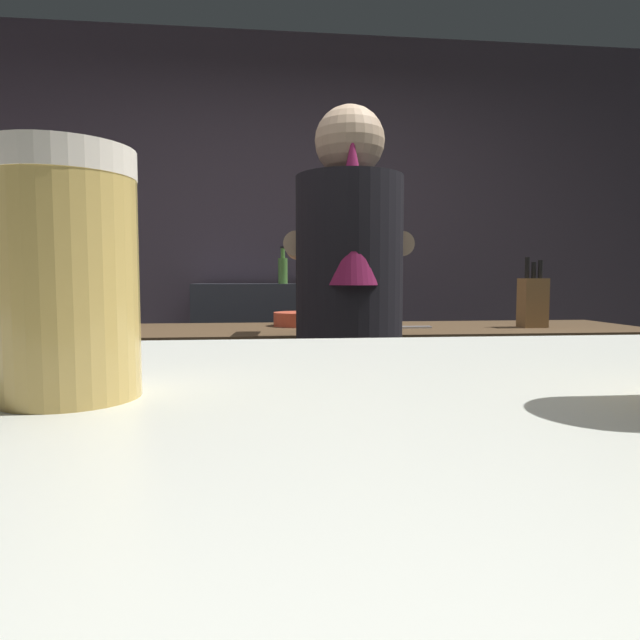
# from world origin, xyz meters

# --- Properties ---
(wall_back) EXTENTS (5.20, 0.10, 2.70)m
(wall_back) POSITION_xyz_m (0.00, 2.20, 1.35)
(wall_back) COLOR #4A404D
(wall_back) RESTS_ON ground
(prep_counter) EXTENTS (2.10, 0.60, 0.92)m
(prep_counter) POSITION_xyz_m (0.35, 0.73, 0.46)
(prep_counter) COLOR brown
(prep_counter) RESTS_ON ground
(back_shelf) EXTENTS (0.96, 0.36, 1.09)m
(back_shelf) POSITION_xyz_m (-0.09, 1.92, 0.55)
(back_shelf) COLOR #32353F
(back_shelf) RESTS_ON ground
(bartender) EXTENTS (0.44, 0.52, 1.66)m
(bartender) POSITION_xyz_m (0.12, 0.28, 0.96)
(bartender) COLOR #263237
(bartender) RESTS_ON ground
(knife_block) EXTENTS (0.10, 0.08, 0.29)m
(knife_block) POSITION_xyz_m (0.94, 0.67, 1.03)
(knife_block) COLOR olive
(knife_block) RESTS_ON prep_counter
(mixing_bowl) EXTENTS (0.21, 0.21, 0.06)m
(mixing_bowl) POSITION_xyz_m (-0.01, 0.84, 0.95)
(mixing_bowl) COLOR #D55036
(mixing_bowl) RESTS_ON prep_counter
(chefs_knife) EXTENTS (0.24, 0.03, 0.01)m
(chefs_knife) POSITION_xyz_m (0.40, 0.68, 0.93)
(chefs_knife) COLOR silver
(chefs_knife) RESTS_ON prep_counter
(pint_glass_near) EXTENTS (0.08, 0.08, 0.15)m
(pint_glass_near) POSITION_xyz_m (-0.27, -1.09, 1.12)
(pint_glass_near) COLOR #D5AF5A
(pint_glass_near) RESTS_ON bar_counter
(bottle_vinegar) EXTENTS (0.06, 0.06, 0.22)m
(bottle_vinegar) POSITION_xyz_m (-0.03, 1.84, 1.18)
(bottle_vinegar) COLOR #51883B
(bottle_vinegar) RESTS_ON back_shelf
(bottle_soy) EXTENTS (0.06, 0.06, 0.23)m
(bottle_soy) POSITION_xyz_m (0.17, 1.84, 1.18)
(bottle_soy) COLOR red
(bottle_soy) RESTS_ON back_shelf
(bottle_olive_oil) EXTENTS (0.07, 0.07, 0.18)m
(bottle_olive_oil) POSITION_xyz_m (0.12, 2.01, 1.16)
(bottle_olive_oil) COLOR #D7CA81
(bottle_olive_oil) RESTS_ON back_shelf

